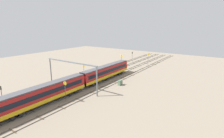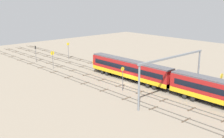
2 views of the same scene
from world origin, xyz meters
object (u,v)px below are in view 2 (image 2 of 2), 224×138
speed_sign_mid_trackside (221,83)px  relay_cabinet (158,74)px  speed_sign_near_foreground (53,57)px  signal_light_trackside_departure (36,52)px  overhead_gantry (173,66)px  speed_sign_far_trackside (123,76)px  speed_sign_distant_end (68,48)px

speed_sign_mid_trackside → relay_cabinet: size_ratio=3.32×
speed_sign_near_foreground → signal_light_trackside_departure: (10.36, -0.20, -0.06)m
speed_sign_mid_trackside → signal_light_trackside_departure: speed_sign_mid_trackside is taller
speed_sign_mid_trackside → overhead_gantry: bearing=37.0°
speed_sign_mid_trackside → speed_sign_far_trackside: speed_sign_mid_trackside is taller
speed_sign_mid_trackside → speed_sign_far_trackside: (16.80, 9.58, -0.26)m
speed_sign_distant_end → overhead_gantry: bearing=173.3°
speed_sign_near_foreground → speed_sign_mid_trackside: 44.90m
relay_cabinet → speed_sign_near_foreground: bearing=30.5°
overhead_gantry → signal_light_trackside_departure: (46.76, 4.81, -3.14)m
speed_sign_mid_trackside → relay_cabinet: speed_sign_mid_trackside is taller
overhead_gantry → signal_light_trackside_departure: overhead_gantry is taller
speed_sign_far_trackside → relay_cabinet: size_ratio=3.18×
speed_sign_mid_trackside → signal_light_trackside_departure: bearing=10.8°
speed_sign_distant_end → signal_light_trackside_departure: size_ratio=1.06×
speed_sign_near_foreground → speed_sign_distant_end: (7.63, -10.19, 0.13)m
speed_sign_near_foreground → relay_cabinet: size_ratio=3.01×
overhead_gantry → relay_cabinet: size_ratio=12.02×
overhead_gantry → relay_cabinet: bearing=-41.0°
speed_sign_mid_trackside → speed_sign_distant_end: size_ratio=1.01×
speed_sign_mid_trackside → speed_sign_distant_end: speed_sign_mid_trackside is taller
overhead_gantry → speed_sign_mid_trackside: bearing=-143.0°
speed_sign_near_foreground → signal_light_trackside_departure: bearing=-1.1°
signal_light_trackside_departure → relay_cabinet: size_ratio=3.09×
speed_sign_mid_trackside → speed_sign_distant_end: bearing=0.3°
speed_sign_distant_end → signal_light_trackside_departure: speed_sign_distant_end is taller
speed_sign_distant_end → signal_light_trackside_departure: 10.35m
speed_sign_near_foreground → speed_sign_far_trackside: (-26.86, -0.89, -0.00)m
overhead_gantry → speed_sign_distant_end: 44.43m
speed_sign_near_foreground → relay_cabinet: 29.29m
relay_cabinet → signal_light_trackside_departure: bearing=22.4°
speed_sign_mid_trackside → speed_sign_distant_end: 51.29m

